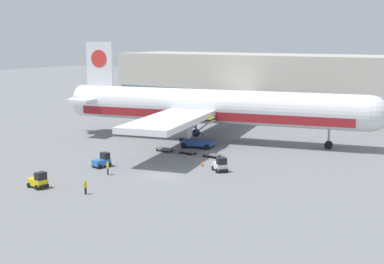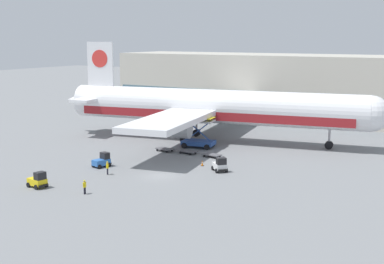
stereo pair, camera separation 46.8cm
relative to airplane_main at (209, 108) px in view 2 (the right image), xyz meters
name	(u,v)px [view 2 (the right image)]	position (x,y,z in m)	size (l,w,h in m)	color
ground_plane	(160,176)	(6.25, -24.36, -5.84)	(400.00, 400.00, 0.00)	slate
terminal_building	(308,87)	(6.31, 33.35, 1.15)	(90.00, 18.20, 14.00)	#BCB7A8
airplane_main	(209,108)	(0.00, 0.00, 0.00)	(57.58, 48.65, 17.00)	white
scissor_lift_loader	(199,136)	(1.40, -5.87, -3.91)	(5.67, 4.19, 5.00)	#284C99
baggage_tug_foreground	(220,165)	(11.92, -18.21, -4.96)	(2.76, 2.70, 2.00)	silver
baggage_tug_mid	(38,180)	(-3.26, -36.34, -4.96)	(2.64, 1.97, 2.00)	yellow
baggage_tug_far	(102,161)	(-3.44, -24.32, -4.96)	(2.13, 2.71, 2.00)	#2D66B7
baggage_dolly_lead	(165,149)	(-1.62, -11.34, -5.45)	(3.77, 1.87, 0.48)	#56565B
baggage_dolly_second	(188,151)	(2.45, -10.93, -5.45)	(3.77, 1.87, 0.48)	#56565B
baggage_dolly_third	(212,155)	(6.85, -11.19, -5.45)	(3.77, 1.87, 0.48)	#56565B
ground_crew_near	(107,167)	(-0.05, -27.27, -4.79)	(0.50, 0.38, 1.78)	black
ground_crew_far	(85,186)	(3.41, -35.51, -4.86)	(0.27, 0.57, 1.68)	black
traffic_cone_near	(202,163)	(8.26, -16.63, -5.46)	(0.40, 0.40, 0.78)	black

